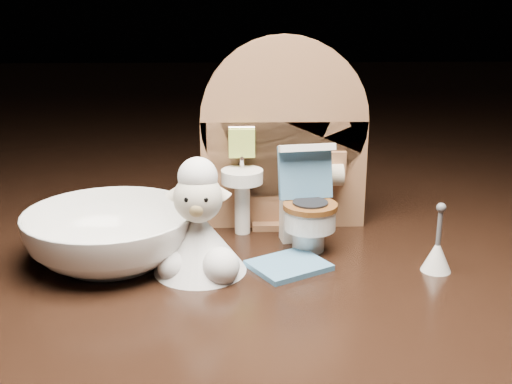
# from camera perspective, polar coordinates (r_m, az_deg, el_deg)

# --- Properties ---
(backdrop_panel) EXTENTS (0.13, 0.05, 0.15)m
(backdrop_panel) POSITION_cam_1_polar(r_m,az_deg,el_deg) (0.50, 2.39, 4.16)
(backdrop_panel) COLOR brown
(backdrop_panel) RESTS_ON ground
(toy_toilet) EXTENTS (0.04, 0.05, 0.08)m
(toy_toilet) POSITION_cam_1_polar(r_m,az_deg,el_deg) (0.47, 4.51, -1.59)
(toy_toilet) COLOR white
(toy_toilet) RESTS_ON ground
(bath_mat) EXTENTS (0.06, 0.06, 0.00)m
(bath_mat) POSITION_cam_1_polar(r_m,az_deg,el_deg) (0.44, 2.93, -6.53)
(bath_mat) COLOR teal
(bath_mat) RESTS_ON ground
(toilet_brush) EXTENTS (0.02, 0.02, 0.05)m
(toilet_brush) POSITION_cam_1_polar(r_m,az_deg,el_deg) (0.45, 15.79, -5.26)
(toilet_brush) COLOR white
(toilet_brush) RESTS_ON ground
(plush_lamb) EXTENTS (0.06, 0.06, 0.08)m
(plush_lamb) POSITION_cam_1_polar(r_m,az_deg,el_deg) (0.43, -5.04, -3.63)
(plush_lamb) COLOR silver
(plush_lamb) RESTS_ON ground
(ceramic_bowl) EXTENTS (0.16, 0.16, 0.04)m
(ceramic_bowl) POSITION_cam_1_polar(r_m,az_deg,el_deg) (0.46, -12.79, -3.91)
(ceramic_bowl) COLOR white
(ceramic_bowl) RESTS_ON ground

